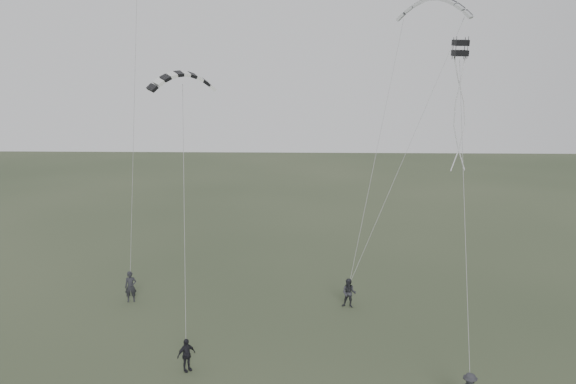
# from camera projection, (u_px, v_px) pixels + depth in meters

# --- Properties ---
(ground) EXTENTS (140.00, 140.00, 0.00)m
(ground) POSITION_uv_depth(u_px,v_px,m) (260.00, 371.00, 24.36)
(ground) COLOR #2E3A25
(ground) RESTS_ON ground
(flyer_left) EXTENTS (0.73, 0.57, 1.77)m
(flyer_left) POSITION_uv_depth(u_px,v_px,m) (131.00, 287.00, 31.67)
(flyer_left) COLOR black
(flyer_left) RESTS_ON ground
(flyer_right) EXTENTS (0.93, 0.80, 1.64)m
(flyer_right) POSITION_uv_depth(u_px,v_px,m) (349.00, 293.00, 30.90)
(flyer_right) COLOR #27272D
(flyer_right) RESTS_ON ground
(flyer_center) EXTENTS (0.89, 0.85, 1.48)m
(flyer_center) POSITION_uv_depth(u_px,v_px,m) (186.00, 355.00, 24.24)
(flyer_center) COLOR black
(flyer_center) RESTS_ON ground
(kite_striped) EXTENTS (3.29, 2.37, 1.37)m
(kite_striped) POSITION_uv_depth(u_px,v_px,m) (182.00, 74.00, 26.29)
(kite_striped) COLOR black
(kite_striped) RESTS_ON flyer_center
(kite_box) EXTENTS (0.67, 0.72, 0.75)m
(kite_box) POSITION_uv_depth(u_px,v_px,m) (460.00, 48.00, 24.66)
(kite_box) COLOR black
(kite_box) RESTS_ON flyer_far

